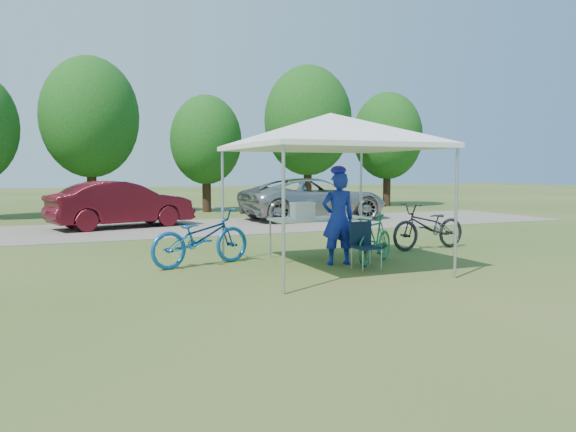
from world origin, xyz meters
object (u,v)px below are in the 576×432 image
at_px(minivan, 314,199).
at_px(bike_blue, 201,237).
at_px(folding_chair, 364,241).
at_px(bike_dark, 429,226).
at_px(cooler, 302,210).
at_px(folding_table, 319,220).
at_px(cyclist, 338,219).
at_px(bike_green, 375,239).
at_px(sedan, 121,204).

bearing_deg(minivan, bike_blue, 140.58).
relative_size(folding_chair, minivan, 0.16).
height_order(folding_chair, bike_dark, bike_dark).
bearing_deg(cooler, folding_table, 0.00).
distance_m(folding_table, cyclist, 0.89).
bearing_deg(bike_green, minivan, 125.48).
relative_size(cyclist, bike_dark, 0.87).
bearing_deg(bike_blue, sedan, -12.04).
xyz_separation_m(minivan, sedan, (-6.55, -0.22, -0.03)).
distance_m(cooler, minivan, 8.66).
height_order(folding_chair, sedan, sedan).
bearing_deg(folding_chair, cyclist, 110.38).
xyz_separation_m(cooler, bike_blue, (-2.04, -0.01, -0.44)).
distance_m(folding_chair, sedan, 9.47).
xyz_separation_m(folding_table, minivan, (3.58, 7.70, -0.01)).
xyz_separation_m(folding_chair, minivan, (3.42, 9.15, 0.25)).
xyz_separation_m(cooler, sedan, (-2.60, 7.49, -0.24)).
height_order(bike_blue, sedan, sedan).
xyz_separation_m(cyclist, sedan, (-2.91, 8.37, -0.14)).
bearing_deg(cooler, minivan, 62.81).
relative_size(folding_table, minivan, 0.37).
bearing_deg(cyclist, cooler, -61.50).
height_order(folding_table, bike_blue, bike_blue).
xyz_separation_m(folding_table, cooler, (-0.37, -0.00, 0.20)).
bearing_deg(folding_chair, cooler, 109.72).
relative_size(folding_table, cyclist, 1.14).
distance_m(folding_table, bike_dark, 2.77).
xyz_separation_m(folding_chair, sedan, (-3.13, 8.94, 0.23)).
xyz_separation_m(folding_table, folding_chair, (0.16, -1.45, -0.27)).
bearing_deg(folding_table, bike_blue, -179.77).
bearing_deg(folding_chair, sedan, 108.77).
bearing_deg(bike_dark, bike_green, -66.35).
bearing_deg(bike_blue, bike_dark, -104.84).
height_order(cooler, sedan, sedan).
relative_size(cooler, bike_green, 0.29).
bearing_deg(bike_green, cooler, -170.92).
bearing_deg(folding_table, minivan, 65.04).
relative_size(folding_chair, bike_dark, 0.42).
distance_m(cooler, sedan, 7.93).
height_order(cyclist, bike_green, cyclist).
height_order(bike_green, sedan, sedan).
bearing_deg(folding_chair, bike_dark, 30.60).
relative_size(folding_table, bike_dark, 0.99).
distance_m(bike_green, bike_dark, 2.39).
xyz_separation_m(cooler, minivan, (3.96, 7.70, -0.22)).
bearing_deg(bike_blue, folding_table, -106.01).
xyz_separation_m(folding_table, bike_blue, (-2.42, -0.01, -0.23)).
xyz_separation_m(cyclist, bike_green, (0.71, -0.14, -0.40)).
height_order(folding_chair, cyclist, cyclist).
relative_size(folding_table, folding_chair, 2.33).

